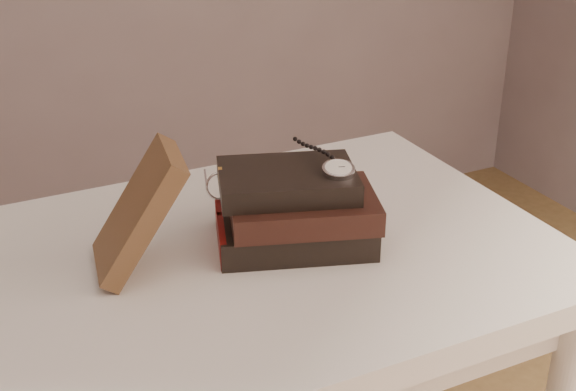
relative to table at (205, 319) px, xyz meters
name	(u,v)px	position (x,y,z in m)	size (l,w,h in m)	color
table	(205,319)	(0.00, 0.00, 0.00)	(1.00, 0.60, 0.75)	silver
book_stack	(295,210)	(0.14, 0.00, 0.14)	(0.25, 0.21, 0.11)	black
journal	(139,212)	(-0.07, 0.02, 0.18)	(0.03, 0.11, 0.18)	#432B19
pocket_watch	(335,167)	(0.19, -0.02, 0.21)	(0.06, 0.15, 0.02)	silver
eyeglasses	(236,184)	(0.09, 0.09, 0.15)	(0.12, 0.13, 0.04)	silver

